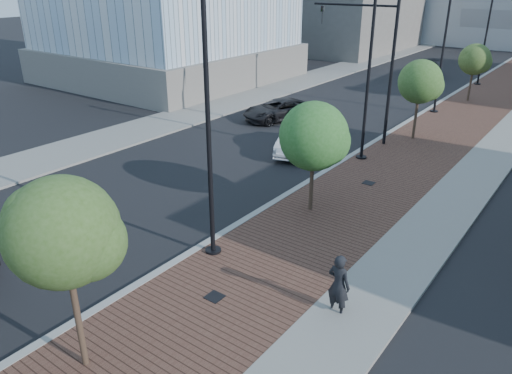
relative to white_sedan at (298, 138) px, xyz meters
The scene contains 20 objects.
sidewalk 19.90m from the white_sedan, 71.38° to the left, with size 7.00×140.00×0.12m, color #4C2D23.
curb 19.08m from the white_sedan, 81.40° to the left, with size 0.30×140.00×0.14m, color gray.
west_sidewalk 21.42m from the white_sedan, 118.30° to the left, with size 4.00×140.00×0.12m, color slate.
white_sedan is the anchor object (origin of this frame).
dark_car_mid 6.62m from the white_sedan, 133.69° to the left, with size 2.30×4.99×1.39m, color black.
dark_car_far 26.02m from the white_sedan, 93.39° to the left, with size 2.03×5.00×1.45m, color black.
pedestrian 14.31m from the white_sedan, 53.48° to the right, with size 0.71×0.47×1.95m, color black.
streetlight_1 12.17m from the white_sedan, 73.34° to the right, with size 1.44×0.56×9.21m.
streetlight_2 5.37m from the white_sedan, 13.81° to the left, with size 1.72×0.56×9.28m.
streetlight_3 13.74m from the white_sedan, 75.44° to the left, with size 1.44×0.56×9.21m.
streetlight_4 25.41m from the white_sedan, 82.09° to the left, with size 1.72×0.56×9.28m.
traffic_mast 6.23m from the white_sedan, 56.46° to the left, with size 5.09×0.20×8.00m.
tree_0 17.97m from the white_sedan, 75.29° to the right, with size 2.58×2.56×5.14m.
tree_1 7.99m from the white_sedan, 53.73° to the right, with size 2.75×2.75×4.66m.
tree_2 7.87m from the white_sedan, 52.56° to the left, with size 2.53×2.51×4.75m.
tree_3 18.59m from the white_sedan, 75.88° to the left, with size 2.38×2.33×4.43m.
tower_podium 23.78m from the white_sedan, 152.85° to the left, with size 19.00×19.00×3.00m, color slate.
commercial_block_nw 42.67m from the white_sedan, 113.82° to the left, with size 14.00×20.00×10.00m, color #615C57.
utility_cover_1 14.18m from the white_sedan, 68.24° to the right, with size 0.50×0.50×0.02m, color black.
utility_cover_2 5.71m from the white_sedan, 22.28° to the right, with size 0.50×0.50×0.02m, color black.
Camera 1 is at (10.67, -1.07, 9.05)m, focal length 34.20 mm.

